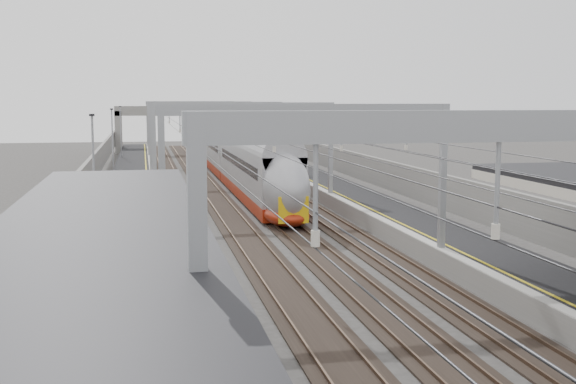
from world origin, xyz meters
name	(u,v)px	position (x,y,z in m)	size (l,w,h in m)	color
platform_left	(131,200)	(-8.00, 45.00, 0.50)	(4.00, 120.00, 1.00)	black
platform_right	(342,194)	(8.00, 45.00, 0.50)	(4.00, 120.00, 1.00)	black
tracks	(240,203)	(0.00, 45.00, 0.05)	(11.40, 140.00, 0.20)	black
overhead_line	(228,120)	(0.00, 51.62, 6.14)	(13.00, 140.00, 6.60)	#919499
canopy_left	(84,270)	(-8.02, 2.99, 5.09)	(4.40, 30.00, 4.24)	black
overbridge	(190,117)	(0.00, 100.00, 5.31)	(22.00, 2.20, 6.90)	slate
wall_left	(85,186)	(-11.20, 45.00, 1.60)	(0.30, 120.00, 3.20)	slate
wall_right	(381,179)	(11.20, 45.00, 1.60)	(0.30, 120.00, 3.20)	slate
train	(239,161)	(1.50, 56.51, 2.21)	(2.86, 52.18, 4.52)	#A1250E
signal_green	(161,153)	(-5.20, 66.40, 2.42)	(0.32, 0.32, 3.48)	black
signal_red_near	(238,149)	(3.20, 70.53, 2.42)	(0.32, 0.32, 3.48)	black
signal_red_far	(248,145)	(5.40, 77.61, 2.42)	(0.32, 0.32, 3.48)	black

